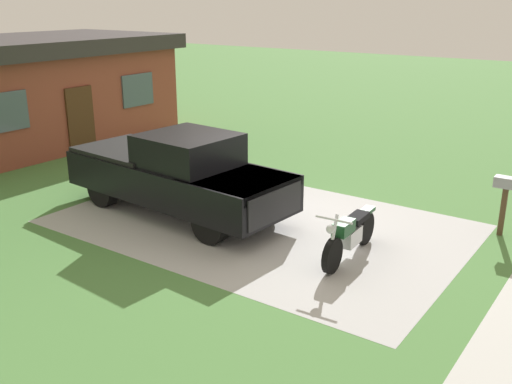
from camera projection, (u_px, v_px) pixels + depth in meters
The scene contains 6 objects.
ground_plane at pixel (260, 224), 12.75m from camera, with size 80.00×80.00×0.00m, color #4E8240.
driveway_pad at pixel (260, 224), 12.75m from camera, with size 5.73×8.61×0.01m, color #B4B4B4.
motorcycle at pixel (350, 235), 10.94m from camera, with size 2.21×0.70×1.09m.
pickup_truck at pixel (176, 172), 13.17m from camera, with size 2.40×5.75×1.90m.
mailbox at pixel (506, 190), 11.84m from camera, with size 0.26×0.48×1.26m.
neighbor_house at pixel (29, 90), 19.45m from camera, with size 9.60×5.60×3.50m.
Camera 1 is at (-9.77, -6.75, 4.70)m, focal length 40.71 mm.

